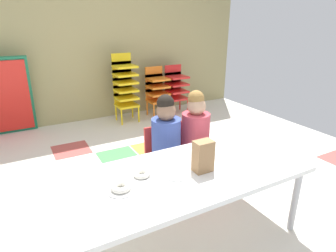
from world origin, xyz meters
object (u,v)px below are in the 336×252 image
object	(u,v)px
kid_chair_yellow_stack	(125,85)
donut_powdered_on_plate	(121,187)
kid_chair_orange_stack	(157,89)
paper_plate_center_table	(177,174)
craft_table	(180,179)
kid_chair_red_stack	(176,86)
paper_bag_brown	(203,156)
paper_plate_near_edge	(121,190)
donut_powdered_loose	(142,174)
seated_child_near_camera	(166,135)
seated_child_middle_seat	(195,129)

from	to	relation	value
kid_chair_yellow_stack	donut_powdered_on_plate	distance (m)	2.85
kid_chair_orange_stack	paper_plate_center_table	world-z (taller)	kid_chair_orange_stack
craft_table	kid_chair_red_stack	xyz separation A→B (m)	(1.51, 2.65, -0.04)
craft_table	paper_plate_center_table	bearing A→B (deg)	-162.82
craft_table	donut_powdered_on_plate	size ratio (longest dim) A/B	14.50
paper_bag_brown	paper_plate_near_edge	bearing A→B (deg)	176.40
kid_chair_yellow_stack	kid_chair_orange_stack	distance (m)	0.56
kid_chair_yellow_stack	donut_powdered_loose	world-z (taller)	kid_chair_yellow_stack
paper_plate_near_edge	kid_chair_orange_stack	bearing A→B (deg)	59.50
kid_chair_red_stack	paper_plate_center_table	world-z (taller)	kid_chair_red_stack
craft_table	paper_plate_near_edge	size ratio (longest dim) A/B	9.88
kid_chair_red_stack	donut_powdered_loose	xyz separation A→B (m)	(-1.75, -2.56, 0.10)
paper_bag_brown	paper_plate_center_table	size ratio (longest dim) A/B	1.22
seated_child_near_camera	paper_plate_near_edge	xyz separation A→B (m)	(-0.64, -0.62, -0.01)
seated_child_near_camera	donut_powdered_on_plate	bearing A→B (deg)	-135.84
seated_child_near_camera	paper_plate_near_edge	bearing A→B (deg)	-135.84
seated_child_near_camera	paper_plate_near_edge	distance (m)	0.89
paper_bag_brown	donut_powdered_on_plate	distance (m)	0.58
craft_table	seated_child_middle_seat	size ratio (longest dim) A/B	1.94
seated_child_near_camera	seated_child_middle_seat	distance (m)	0.31
donut_powdered_loose	craft_table	bearing A→B (deg)	-21.12
kid_chair_red_stack	donut_powdered_on_plate	distance (m)	3.29
paper_bag_brown	kid_chair_orange_stack	bearing A→B (deg)	69.75
seated_child_near_camera	donut_powdered_loose	world-z (taller)	seated_child_near_camera
craft_table	donut_powdered_loose	distance (m)	0.26
paper_bag_brown	donut_powdered_loose	xyz separation A→B (m)	(-0.39, 0.13, -0.09)
seated_child_near_camera	kid_chair_red_stack	bearing A→B (deg)	57.74
kid_chair_orange_stack	paper_bag_brown	xyz separation A→B (m)	(-0.99, -2.70, 0.20)
seated_child_near_camera	kid_chair_yellow_stack	xyz separation A→B (m)	(0.38, 2.04, 0.02)
craft_table	seated_child_middle_seat	bearing A→B (deg)	48.99
kid_chair_yellow_stack	kid_chair_red_stack	distance (m)	0.91
kid_chair_red_stack	paper_bag_brown	bearing A→B (deg)	-116.67
kid_chair_orange_stack	kid_chair_red_stack	size ratio (longest dim) A/B	1.00
donut_powdered_on_plate	seated_child_middle_seat	bearing A→B (deg)	33.14
kid_chair_orange_stack	paper_plate_near_edge	bearing A→B (deg)	-120.50
kid_chair_orange_stack	donut_powdered_loose	size ratio (longest dim) A/B	6.88
kid_chair_orange_stack	paper_plate_center_table	distance (m)	2.91
craft_table	kid_chair_yellow_stack	bearing A→B (deg)	77.12
kid_chair_orange_stack	kid_chair_red_stack	world-z (taller)	same
craft_table	kid_chair_yellow_stack	size ratio (longest dim) A/B	1.71
craft_table	donut_powdered_on_plate	xyz separation A→B (m)	(-0.42, -0.01, 0.07)
donut_powdered_on_plate	donut_powdered_loose	world-z (taller)	donut_powdered_on_plate
craft_table	paper_bag_brown	bearing A→B (deg)	-15.47
kid_chair_red_stack	paper_plate_center_table	xyz separation A→B (m)	(-1.54, -2.66, 0.09)
seated_child_near_camera	seated_child_middle_seat	size ratio (longest dim) A/B	1.00
craft_table	donut_powdered_on_plate	world-z (taller)	donut_powdered_on_plate
seated_child_middle_seat	paper_plate_near_edge	world-z (taller)	seated_child_middle_seat
seated_child_near_camera	donut_powdered_on_plate	distance (m)	0.89
kid_chair_red_stack	craft_table	bearing A→B (deg)	-119.64
craft_table	donut_powdered_loose	size ratio (longest dim) A/B	15.31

